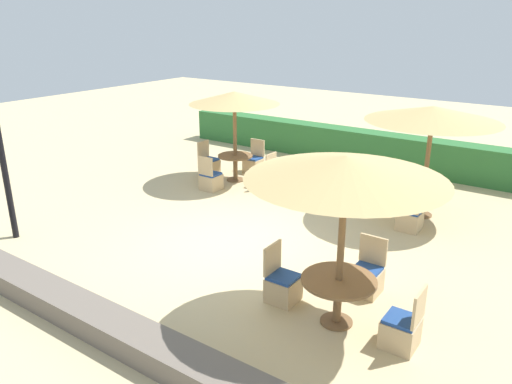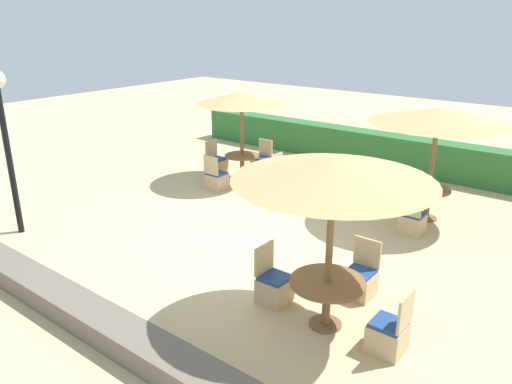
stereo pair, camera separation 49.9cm
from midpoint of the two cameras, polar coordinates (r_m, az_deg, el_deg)
ground_plane at (r=9.99m, az=-0.69°, el=-5.80°), size 40.00×40.00×0.00m
hedge_row at (r=15.30m, az=15.10°, el=4.62°), size 13.00×0.70×1.00m
stone_border at (r=7.82m, az=-17.33°, el=-13.11°), size 10.00×0.56×0.35m
lamp_post at (r=10.79m, az=-25.81°, el=7.35°), size 0.36×0.36×3.32m
parasol_front_right at (r=6.63m, az=11.01°, el=2.52°), size 2.73×2.73×2.55m
round_table_front_right at (r=7.36m, az=10.09°, el=-11.03°), size 1.09×1.09×0.72m
patio_chair_front_right_west at (r=7.98m, az=3.86°, el=-10.72°), size 0.46×0.46×0.93m
patio_chair_front_right_north at (r=8.34m, az=13.50°, el=-9.85°), size 0.46×0.46×0.93m
patio_chair_front_right_east at (r=7.20m, az=16.93°, el=-15.33°), size 0.46×0.46×0.93m
parasol_back_left at (r=13.17m, az=-0.57°, el=10.69°), size 2.37×2.37×2.41m
round_table_back_left at (r=13.54m, az=-0.54°, el=3.53°), size 0.94×0.94×0.71m
patio_chair_back_left_east at (r=13.10m, az=2.78°, el=1.70°), size 0.46×0.46×0.93m
patio_chair_back_left_west at (r=14.24m, az=-3.52°, el=3.17°), size 0.46×0.46×0.93m
patio_chair_back_left_north at (r=14.31m, az=1.63°, el=3.28°), size 0.46×0.46×0.93m
patio_chair_back_left_south at (r=12.92m, az=-3.45°, el=1.43°), size 0.46×0.46×0.93m
parasol_back_right at (r=11.20m, az=21.33°, el=8.10°), size 2.84×2.84×2.48m
round_table_back_right at (r=11.65m, az=20.26°, el=-0.49°), size 0.92×0.92×0.70m
patio_chair_back_right_west at (r=12.04m, az=15.97°, el=-0.69°), size 0.46×0.46×0.93m
patio_chair_back_right_south at (r=10.86m, az=18.67°, el=-3.23°), size 0.46×0.46×0.93m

